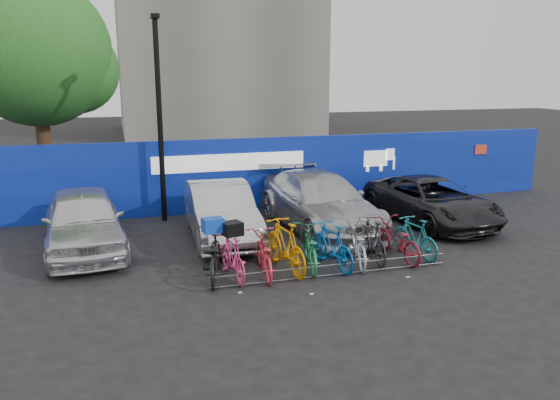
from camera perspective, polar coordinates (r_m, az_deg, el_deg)
name	(u,v)px	position (r m, az deg, el deg)	size (l,w,h in m)	color
ground	(323,268)	(12.93, 4.56, -7.08)	(100.00, 100.00, 0.00)	black
hoarding	(259,174)	(18.16, -2.16, 2.76)	(22.00, 0.18, 2.40)	navy
tree	(43,56)	(21.50, -23.53, 13.67)	(5.40, 5.20, 7.80)	#382314
lamppost	(159,114)	(16.80, -12.48, 8.75)	(0.25, 0.50, 6.11)	black
bike_rack	(333,270)	(12.35, 5.58, -7.28)	(5.60, 0.03, 0.30)	#595B60
car_0	(84,221)	(14.74, -19.84, -2.04)	(1.89, 4.71, 1.60)	silver
car_1	(221,212)	(15.03, -6.23, -1.21)	(1.61, 4.61, 1.52)	#A3A2A6
car_2	(320,202)	(15.94, 4.17, -0.17)	(2.26, 5.56, 1.61)	#AFAFB4
car_3	(431,201)	(17.17, 15.53, -0.08)	(2.27, 4.93, 1.37)	black
bike_0	(214,255)	(12.17, -6.94, -5.76)	(0.71, 2.03, 1.07)	black
bike_1	(233,257)	(12.13, -4.96, -5.95)	(0.47, 1.67, 1.00)	#F03E82
bike_2	(264,255)	(12.29, -1.70, -5.73)	(0.64, 1.85, 0.97)	#C32A3B
bike_3	(285,246)	(12.50, 0.57, -4.82)	(0.57, 2.02, 1.21)	orange
bike_4	(310,248)	(12.76, 3.14, -5.01)	(0.65, 1.86, 0.98)	#217D4B
bike_5	(332,246)	(12.77, 5.45, -4.77)	(0.51, 1.82, 1.09)	#0955A4
bike_6	(356,244)	(13.14, 7.99, -4.56)	(0.66, 1.89, 0.99)	#A4A6AB
bike_7	(373,240)	(13.40, 9.65, -4.11)	(0.50, 1.76, 1.06)	#28282B
bike_8	(397,240)	(13.61, 12.12, -4.10)	(0.66, 1.89, 0.99)	maroon
bike_9	(415,237)	(13.90, 13.94, -3.81)	(0.47, 1.67, 1.00)	#157476
cargo_crate	(213,225)	(11.97, -7.03, -2.62)	(0.44, 0.34, 0.32)	#1241B6
cargo_topcase	(232,229)	(11.93, -5.02, -3.00)	(0.40, 0.36, 0.30)	black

